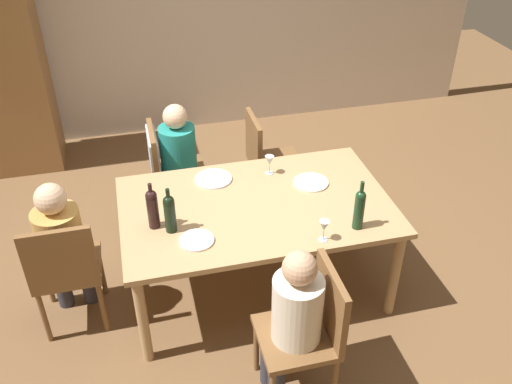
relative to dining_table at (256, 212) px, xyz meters
The scene contains 19 objects.
ground_plane 0.68m from the dining_table, ahead, with size 10.00×10.00×0.00m, color brown.
rear_room_partition 2.86m from the dining_table, 90.00° to the left, with size 6.40×0.12×2.70m, color beige.
dining_table is the anchor object (origin of this frame).
chair_far_left 1.11m from the dining_table, 119.60° to the left, with size 0.45×0.44×0.92m.
chair_near 0.97m from the dining_table, 84.80° to the right, with size 0.44×0.44×0.92m.
chair_left_end 1.33m from the dining_table, behind, with size 0.44×0.44×0.92m.
chair_far_right 1.03m from the dining_table, 70.83° to the left, with size 0.44×0.44×0.92m.
person_woman_host 1.04m from the dining_table, 112.39° to the left, with size 0.34×0.30×1.11m.
person_man_bearded 0.96m from the dining_table, 91.53° to the right, with size 0.33×0.29×1.10m.
person_man_guest 1.31m from the dining_table, behind, with size 0.30×0.35×1.13m.
wine_bottle_tall_green 0.74m from the dining_table, behind, with size 0.08×0.08×0.33m.
wine_bottle_dark_red 0.75m from the dining_table, 35.56° to the right, with size 0.07×0.07×0.35m.
wine_bottle_short_olive 0.66m from the dining_table, 165.79° to the right, with size 0.07×0.07×0.32m.
wine_glass_near_left 0.61m from the dining_table, 56.76° to the right, with size 0.07×0.07×0.15m.
wine_glass_centre 0.45m from the dining_table, 61.83° to the left, with size 0.07×0.07×0.15m.
dinner_plate_host 0.56m from the dining_table, 146.87° to the right, with size 0.22×0.22×0.01m, color white.
dinner_plate_guest_left 0.48m from the dining_table, 18.76° to the left, with size 0.26×0.26×0.01m, color white.
dinner_plate_guest_right 0.45m from the dining_table, 121.67° to the left, with size 0.27×0.27×0.01m, color white.
handbag 1.36m from the dining_table, 51.20° to the left, with size 0.28×0.12×0.22m, color brown.
Camera 1 is at (-0.76, -3.05, 3.01)m, focal length 39.21 mm.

